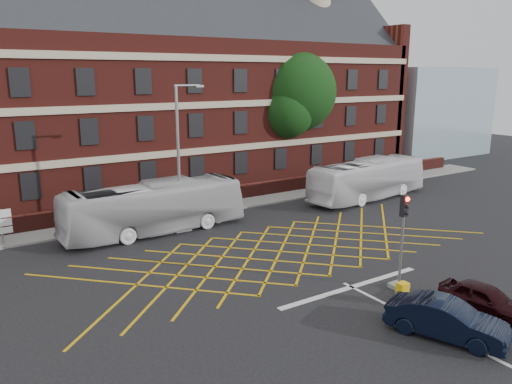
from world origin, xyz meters
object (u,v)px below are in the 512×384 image
traffic_light_near (401,251)px  direction_signs (1,223)px  utility_cabinet (402,294)px  car_navy (446,319)px  car_maroon (485,299)px  bus_left (154,208)px  deciduous_tree (296,98)px  bus_right (368,179)px  street_lamp (180,182)px

traffic_light_near → direction_signs: (-14.12, 15.56, -0.39)m
direction_signs → utility_cabinet: bearing=-52.3°
traffic_light_near → car_navy: bearing=-116.3°
car_navy → car_maroon: bearing=-16.1°
bus_left → car_maroon: (7.04, -17.01, -0.93)m
car_maroon → direction_signs: (-15.08, 19.07, 0.77)m
car_maroon → traffic_light_near: traffic_light_near is taller
bus_left → deciduous_tree: size_ratio=0.98×
bus_right → utility_cabinet: (-11.83, -13.74, -1.04)m
car_maroon → utility_cabinet: 3.15m
bus_right → car_navy: bus_right is taller
traffic_light_near → direction_signs: size_ratio=1.94×
car_maroon → deciduous_tree: 27.91m
bus_right → utility_cabinet: 18.17m
utility_cabinet → deciduous_tree: bearing=62.7°
bus_right → deciduous_tree: bearing=-6.3°
bus_left → traffic_light_near: (6.08, -13.50, 0.22)m
bus_right → deciduous_tree: (0.02, 9.23, 5.73)m
utility_cabinet → bus_left: bearing=108.5°
deciduous_tree → direction_signs: (-24.81, -6.23, -5.87)m
car_maroon → utility_cabinet: car_maroon is taller
deciduous_tree → utility_cabinet: 26.73m
bus_right → car_maroon: bus_right is taller
deciduous_tree → traffic_light_near: 24.89m
street_lamp → bus_right: bearing=-2.0°
bus_left → car_maroon: size_ratio=3.09×
car_maroon → street_lamp: (-5.49, 16.60, 2.37)m
street_lamp → utility_cabinet: size_ratio=9.10×
car_navy → utility_cabinet: car_navy is taller
deciduous_tree → car_maroon: bearing=-111.0°
bus_right → street_lamp: bearing=81.8°
direction_signs → utility_cabinet: 21.19m
bus_left → car_maroon: bus_left is taller
bus_left → direction_signs: (-8.04, 2.06, -0.16)m
bus_right → car_navy: size_ratio=2.59×
bus_left → utility_cabinet: size_ratio=11.56×
bus_left → bus_right: (16.75, -0.94, -0.02)m
car_navy → street_lamp: size_ratio=0.48×
bus_right → direction_signs: size_ratio=4.97×
bus_right → direction_signs: (-24.79, 3.00, -0.14)m
bus_left → direction_signs: bus_left is taller
car_navy → traffic_light_near: 4.42m
bus_left → direction_signs: size_ratio=5.03×
bus_left → street_lamp: size_ratio=1.27×
direction_signs → bus_right: bearing=-6.9°
car_navy → deciduous_tree: (12.59, 25.64, 6.56)m
car_navy → street_lamp: bearing=76.0°
car_maroon → direction_signs: direction_signs is taller
car_navy → direction_signs: size_ratio=1.92×
bus_left → traffic_light_near: bearing=-157.5°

